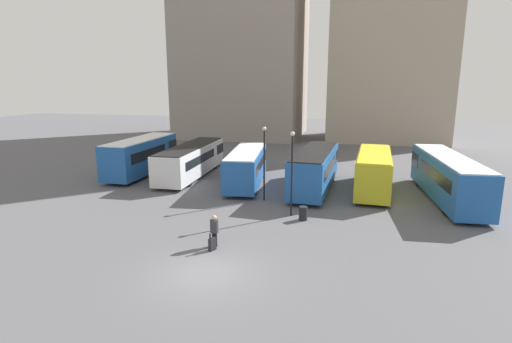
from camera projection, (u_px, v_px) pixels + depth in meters
ground_plane at (206, 273)px, 17.61m from camera, size 160.00×160.00×0.00m
bus_0 at (142, 155)px, 36.41m from camera, size 2.71×9.68×3.31m
bus_1 at (192, 159)px, 35.85m from camera, size 3.08×11.59×2.79m
bus_2 at (246, 166)px, 32.68m from camera, size 3.60×9.39×2.86m
bus_3 at (315, 168)px, 31.31m from camera, size 3.06×10.61×3.12m
bus_4 at (374, 170)px, 30.71m from camera, size 2.91×9.34×3.03m
bus_5 at (447, 176)px, 28.52m from camera, size 3.40×12.01×3.17m
traveler at (214, 228)px, 20.30m from camera, size 0.56×0.56×1.67m
suitcase at (212, 244)px, 19.94m from camera, size 0.33×0.45×0.93m
lamp_post_0 at (292, 167)px, 24.62m from camera, size 0.28×0.28×5.34m
lamp_post_1 at (264, 157)px, 27.92m from camera, size 0.28×0.28×5.27m
trash_bin at (303, 213)px, 24.37m from camera, size 0.52×0.52×0.85m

